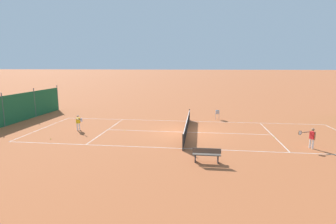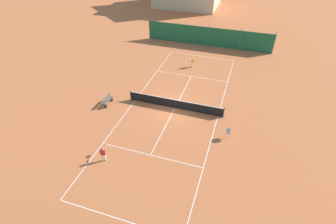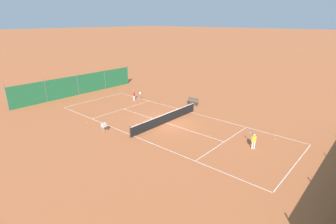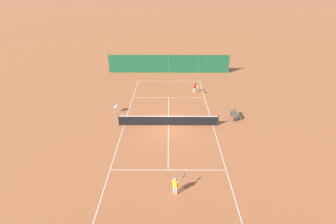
{
  "view_description": "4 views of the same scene",
  "coord_description": "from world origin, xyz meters",
  "px_view_note": "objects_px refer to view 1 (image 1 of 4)",
  "views": [
    {
      "loc": [
        -19.83,
        -1.0,
        5.14
      ],
      "look_at": [
        1.6,
        1.68,
        1.28
      ],
      "focal_mm": 28.0,
      "sensor_mm": 36.0,
      "label": 1
    },
    {
      "loc": [
        5.6,
        -19.23,
        14.71
      ],
      "look_at": [
        0.07,
        -2.34,
        1.22
      ],
      "focal_mm": 28.0,
      "sensor_mm": 36.0,
      "label": 2
    },
    {
      "loc": [
        17.71,
        15.66,
        9.47
      ],
      "look_at": [
        -0.24,
        0.07,
        1.08
      ],
      "focal_mm": 28.0,
      "sensor_mm": 36.0,
      "label": 3
    },
    {
      "loc": [
        -0.07,
        21.05,
        11.92
      ],
      "look_at": [
        0.04,
        -0.77,
        0.98
      ],
      "focal_mm": 28.0,
      "sensor_mm": 36.0,
      "label": 4
    }
  ],
  "objects_px": {
    "player_near_service": "(312,137)",
    "courtside_bench": "(207,154)",
    "tennis_net": "(187,126)",
    "tennis_ball_far_corner": "(274,137)",
    "tennis_ball_alley_left": "(125,130)",
    "ball_hopper": "(217,113)",
    "tennis_ball_by_net_left": "(251,120)",
    "tennis_ball_by_net_right": "(51,139)",
    "player_far_service": "(78,122)"
  },
  "relations": [
    {
      "from": "player_near_service",
      "to": "courtside_bench",
      "type": "relative_size",
      "value": 0.87
    },
    {
      "from": "player_near_service",
      "to": "courtside_bench",
      "type": "xyz_separation_m",
      "value": [
        -3.26,
        6.53,
        -0.31
      ]
    },
    {
      "from": "tennis_net",
      "to": "courtside_bench",
      "type": "relative_size",
      "value": 6.12
    },
    {
      "from": "tennis_ball_far_corner",
      "to": "tennis_ball_alley_left",
      "type": "xyz_separation_m",
      "value": [
        0.66,
        11.24,
        0.0
      ]
    },
    {
      "from": "tennis_ball_far_corner",
      "to": "ball_hopper",
      "type": "distance_m",
      "value": 7.17
    },
    {
      "from": "tennis_ball_by_net_left",
      "to": "tennis_ball_far_corner",
      "type": "xyz_separation_m",
      "value": [
        -5.86,
        -0.54,
        0.0
      ]
    },
    {
      "from": "tennis_ball_by_net_right",
      "to": "tennis_ball_by_net_left",
      "type": "bearing_deg",
      "value": -61.55
    },
    {
      "from": "ball_hopper",
      "to": "tennis_ball_by_net_left",
      "type": "bearing_deg",
      "value": -94.85
    },
    {
      "from": "tennis_net",
      "to": "tennis_ball_far_corner",
      "type": "bearing_deg",
      "value": -97.47
    },
    {
      "from": "tennis_net",
      "to": "tennis_ball_alley_left",
      "type": "distance_m",
      "value": 4.95
    },
    {
      "from": "tennis_net",
      "to": "tennis_ball_by_net_right",
      "type": "bearing_deg",
      "value": 108.78
    },
    {
      "from": "player_far_service",
      "to": "tennis_ball_by_net_left",
      "type": "height_order",
      "value": "player_far_service"
    },
    {
      "from": "tennis_net",
      "to": "courtside_bench",
      "type": "bearing_deg",
      "value": -167.64
    },
    {
      "from": "ball_hopper",
      "to": "courtside_bench",
      "type": "distance_m",
      "value": 11.71
    },
    {
      "from": "tennis_net",
      "to": "ball_hopper",
      "type": "bearing_deg",
      "value": -26.59
    },
    {
      "from": "tennis_ball_by_net_left",
      "to": "tennis_ball_far_corner",
      "type": "relative_size",
      "value": 1.0
    },
    {
      "from": "tennis_ball_by_net_right",
      "to": "ball_hopper",
      "type": "relative_size",
      "value": 0.07
    },
    {
      "from": "player_far_service",
      "to": "tennis_ball_by_net_right",
      "type": "xyz_separation_m",
      "value": [
        -2.71,
        0.77,
        -0.68
      ]
    },
    {
      "from": "tennis_ball_by_net_right",
      "to": "courtside_bench",
      "type": "distance_m",
      "value": 11.25
    },
    {
      "from": "tennis_ball_by_net_left",
      "to": "tennis_ball_alley_left",
      "type": "distance_m",
      "value": 11.9
    },
    {
      "from": "tennis_net",
      "to": "tennis_ball_far_corner",
      "type": "distance_m",
      "value": 6.39
    },
    {
      "from": "tennis_ball_far_corner",
      "to": "tennis_ball_by_net_right",
      "type": "relative_size",
      "value": 1.0
    },
    {
      "from": "ball_hopper",
      "to": "courtside_bench",
      "type": "bearing_deg",
      "value": 173.83
    },
    {
      "from": "player_near_service",
      "to": "ball_hopper",
      "type": "distance_m",
      "value": 9.9
    },
    {
      "from": "tennis_ball_alley_left",
      "to": "player_near_service",
      "type": "bearing_deg",
      "value": -102.79
    },
    {
      "from": "tennis_net",
      "to": "ball_hopper",
      "type": "xyz_separation_m",
      "value": [
        5.29,
        -2.65,
        0.15
      ]
    },
    {
      "from": "tennis_net",
      "to": "tennis_ball_by_net_right",
      "type": "relative_size",
      "value": 139.09
    },
    {
      "from": "tennis_net",
      "to": "player_near_service",
      "type": "height_order",
      "value": "player_near_service"
    },
    {
      "from": "player_near_service",
      "to": "courtside_bench",
      "type": "bearing_deg",
      "value": 116.5
    },
    {
      "from": "tennis_ball_by_net_left",
      "to": "ball_hopper",
      "type": "height_order",
      "value": "ball_hopper"
    },
    {
      "from": "ball_hopper",
      "to": "tennis_ball_by_net_right",
      "type": "bearing_deg",
      "value": 125.16
    },
    {
      "from": "player_far_service",
      "to": "tennis_ball_by_net_right",
      "type": "height_order",
      "value": "player_far_service"
    },
    {
      "from": "player_far_service",
      "to": "tennis_ball_far_corner",
      "type": "bearing_deg",
      "value": -91.33
    },
    {
      "from": "tennis_net",
      "to": "tennis_ball_by_net_left",
      "type": "xyz_separation_m",
      "value": [
        5.03,
        -5.78,
        -0.47
      ]
    },
    {
      "from": "tennis_ball_far_corner",
      "to": "courtside_bench",
      "type": "relative_size",
      "value": 0.04
    },
    {
      "from": "tennis_ball_by_net_left",
      "to": "courtside_bench",
      "type": "xyz_separation_m",
      "value": [
        -11.37,
        4.39,
        0.42
      ]
    },
    {
      "from": "courtside_bench",
      "to": "tennis_ball_alley_left",
      "type": "bearing_deg",
      "value": 45.65
    },
    {
      "from": "tennis_ball_alley_left",
      "to": "courtside_bench",
      "type": "distance_m",
      "value": 8.84
    },
    {
      "from": "tennis_ball_far_corner",
      "to": "ball_hopper",
      "type": "xyz_separation_m",
      "value": [
        6.12,
        3.67,
        0.62
      ]
    },
    {
      "from": "tennis_ball_far_corner",
      "to": "tennis_net",
      "type": "bearing_deg",
      "value": 82.53
    },
    {
      "from": "tennis_ball_by_net_right",
      "to": "courtside_bench",
      "type": "xyz_separation_m",
      "value": [
        -3.15,
        -10.79,
        0.42
      ]
    },
    {
      "from": "tennis_ball_alley_left",
      "to": "courtside_bench",
      "type": "bearing_deg",
      "value": -134.35
    },
    {
      "from": "player_far_service",
      "to": "tennis_ball_far_corner",
      "type": "xyz_separation_m",
      "value": [
        -0.35,
        -14.95,
        -0.68
      ]
    },
    {
      "from": "tennis_ball_by_net_right",
      "to": "tennis_ball_alley_left",
      "type": "height_order",
      "value": "same"
    },
    {
      "from": "player_far_service",
      "to": "tennis_ball_far_corner",
      "type": "distance_m",
      "value": 14.97
    },
    {
      "from": "tennis_net",
      "to": "tennis_ball_far_corner",
      "type": "relative_size",
      "value": 139.09
    },
    {
      "from": "tennis_net",
      "to": "player_near_service",
      "type": "xyz_separation_m",
      "value": [
        -3.09,
        -7.92,
        0.26
      ]
    },
    {
      "from": "player_far_service",
      "to": "tennis_ball_by_net_left",
      "type": "xyz_separation_m",
      "value": [
        5.51,
        -14.41,
        -0.68
      ]
    },
    {
      "from": "tennis_ball_by_net_left",
      "to": "courtside_bench",
      "type": "height_order",
      "value": "courtside_bench"
    },
    {
      "from": "tennis_ball_by_net_left",
      "to": "ball_hopper",
      "type": "distance_m",
      "value": 3.2
    }
  ]
}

